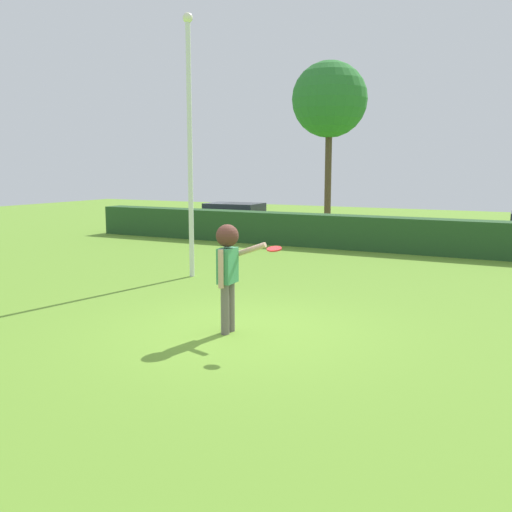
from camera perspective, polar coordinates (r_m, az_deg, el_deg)
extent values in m
plane|color=olive|center=(9.75, -1.40, -7.40)|extent=(60.00, 60.00, 0.00)
cylinder|color=#6A5F5E|center=(9.63, -2.54, -5.02)|extent=(0.14, 0.14, 0.84)
cylinder|color=#6A5F5E|center=(9.45, -3.08, -5.29)|extent=(0.14, 0.14, 0.84)
cube|color=#3E945D|center=(9.39, -2.84, -0.95)|extent=(0.24, 0.39, 0.58)
cylinder|color=tan|center=(9.44, -0.69, 0.59)|extent=(0.62, 0.13, 0.30)
cylinder|color=tan|center=(9.19, -3.51, -1.30)|extent=(0.09, 0.09, 0.62)
sphere|color=tan|center=(9.33, -2.86, 1.84)|extent=(0.22, 0.22, 0.22)
sphere|color=#4E2B22|center=(9.32, -2.86, 2.02)|extent=(0.37, 0.37, 0.37)
cylinder|color=red|center=(8.80, 1.82, 0.71)|extent=(0.23, 0.23, 0.07)
cylinder|color=silver|center=(14.31, -6.56, 10.06)|extent=(0.12, 0.12, 6.09)
sphere|color=#F2EFCC|center=(14.72, -6.79, 22.40)|extent=(0.24, 0.24, 0.24)
cube|color=#264C25|center=(19.15, 13.77, 2.07)|extent=(23.82, 0.90, 1.12)
cube|color=black|center=(23.85, -2.14, 3.64)|extent=(4.29, 1.94, 0.55)
cube|color=#2D333D|center=(23.82, -2.15, 4.78)|extent=(2.29, 1.69, 0.40)
cylinder|color=black|center=(24.04, 1.91, 3.03)|extent=(0.60, 0.14, 0.60)
cylinder|color=black|center=(22.49, 0.25, 2.63)|extent=(0.60, 0.14, 0.60)
cylinder|color=black|center=(25.31, -4.27, 3.30)|extent=(0.60, 0.14, 0.60)
cylinder|color=black|center=(23.84, -6.22, 2.93)|extent=(0.60, 0.14, 0.60)
cylinder|color=black|center=(21.77, 22.83, 1.73)|extent=(0.61, 0.14, 0.60)
cylinder|color=black|center=(20.08, 22.70, 1.20)|extent=(0.61, 0.14, 0.60)
cylinder|color=brown|center=(27.88, 7.16, 8.07)|extent=(0.32, 0.32, 4.79)
sphere|color=#2C782F|center=(28.06, 7.30, 15.14)|extent=(3.53, 3.53, 3.53)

